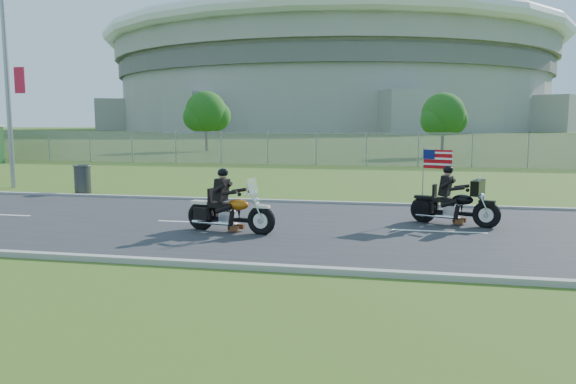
% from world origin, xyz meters
% --- Properties ---
extents(ground, '(420.00, 420.00, 0.00)m').
position_xyz_m(ground, '(0.00, 0.00, 0.00)').
color(ground, '#345219').
rests_on(ground, ground).
extents(road, '(120.00, 8.00, 0.04)m').
position_xyz_m(road, '(0.00, 0.00, 0.02)').
color(road, '#28282B').
rests_on(road, ground).
extents(curb_north, '(120.00, 0.18, 0.12)m').
position_xyz_m(curb_north, '(0.00, 4.05, 0.05)').
color(curb_north, '#9E9B93').
rests_on(curb_north, ground).
extents(curb_south, '(120.00, 0.18, 0.12)m').
position_xyz_m(curb_south, '(0.00, -4.05, 0.05)').
color(curb_south, '#9E9B93').
rests_on(curb_south, ground).
extents(fence, '(60.00, 0.03, 2.00)m').
position_xyz_m(fence, '(-5.00, 20.00, 1.00)').
color(fence, gray).
rests_on(fence, ground).
extents(stadium, '(140.40, 140.40, 29.20)m').
position_xyz_m(stadium, '(-20.00, 170.00, 15.58)').
color(stadium, '#A3A099').
rests_on(stadium, ground).
extents(streetlight, '(0.90, 2.46, 10.00)m').
position_xyz_m(streetlight, '(-11.98, 6.22, 5.64)').
color(streetlight, gray).
rests_on(streetlight, ground).
extents(tree_fence_near, '(3.52, 3.28, 4.75)m').
position_xyz_m(tree_fence_near, '(6.04, 30.04, 2.97)').
color(tree_fence_near, '#382316').
rests_on(tree_fence_near, ground).
extents(tree_fence_mid, '(3.96, 3.69, 5.30)m').
position_xyz_m(tree_fence_mid, '(-13.95, 34.04, 3.30)').
color(tree_fence_mid, '#382316').
rests_on(tree_fence_mid, ground).
extents(motorcycle_lead, '(2.28, 0.82, 1.54)m').
position_xyz_m(motorcycle_lead, '(-0.86, -0.99, 0.49)').
color(motorcycle_lead, black).
rests_on(motorcycle_lead, ground).
extents(motorcycle_follow, '(2.19, 1.10, 1.89)m').
position_xyz_m(motorcycle_follow, '(4.41, 1.00, 0.52)').
color(motorcycle_follow, black).
rests_on(motorcycle_follow, ground).
extents(trash_can, '(0.61, 0.61, 1.01)m').
position_xyz_m(trash_can, '(-8.38, 5.06, 0.50)').
color(trash_can, '#3A3A3F').
rests_on(trash_can, ground).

